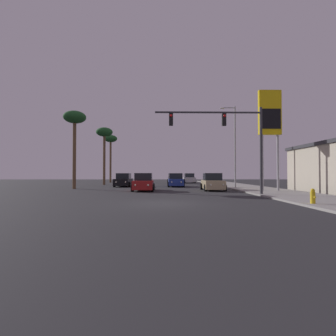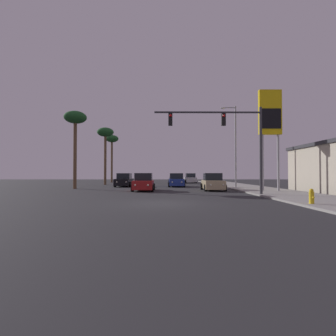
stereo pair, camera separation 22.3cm
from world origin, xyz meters
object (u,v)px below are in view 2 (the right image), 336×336
Objects in this scene: car_red at (144,183)px; car_blue at (176,181)px; fire_hydrant at (312,196)px; palm_tree_mid at (105,135)px; car_tan at (213,183)px; palm_tree_far at (112,141)px; street_lamp at (234,142)px; traffic_light_mast at (229,132)px; palm_tree_near at (75,121)px; gas_station_sign at (270,118)px; car_silver at (190,179)px; car_grey at (174,179)px; car_black at (124,181)px.

car_blue is (3.43, 7.76, 0.00)m from car_red.
palm_tree_mid reaches higher than fire_hydrant.
car_tan is 27.95m from palm_tree_far.
street_lamp is at bearing -159.10° from car_red.
car_tan is 5.71× the size of fire_hydrant.
traffic_light_mast is 0.96× the size of palm_tree_near.
palm_tree_near is (-7.69, 3.24, 6.52)m from car_red.
fire_hydrant is at bearing -101.23° from gas_station_sign.
palm_tree_far is at bearing 90.48° from palm_tree_near.
gas_station_sign is at bearing 101.33° from car_silver.
fire_hydrant is at bearing -63.82° from palm_tree_far.
palm_tree_near reaches higher than traffic_light_mast.
car_grey is 21.79m from palm_tree_near.
palm_tree_near is (-11.28, -17.47, 6.52)m from car_grey.
palm_tree_far is (-19.31, 25.06, 0.98)m from gas_station_sign.
street_lamp is 6.10m from gas_station_sign.
fire_hydrant is 23.88m from palm_tree_near.
traffic_light_mast is at bearing -54.10° from palm_tree_mid.
traffic_light_mast is 8.07m from fire_hydrant.
palm_tree_near is at bearing -9.12° from car_tan.
palm_tree_near reaches higher than fire_hydrant.
car_tan is 0.50× the size of palm_tree_far.
street_lamp is (12.85, -4.16, 4.36)m from car_black.
fire_hydrant is 30.69m from palm_tree_mid.
palm_tree_mid is (-10.18, 5.49, 6.50)m from car_blue.
traffic_light_mast is at bearing -106.78° from street_lamp.
car_red is 0.49× the size of palm_tree_far.
car_blue is at bearing 76.18° from car_silver.
street_lamp reaches higher than car_grey.
palm_tree_near is (-11.12, -4.51, 6.52)m from car_blue.
car_silver is 13.60m from car_blue.
palm_tree_far reaches higher than car_red.
street_lamp is 17.56m from palm_tree_near.
gas_station_sign is at bearing -73.04° from street_lamp.
car_tan is at bearing 102.64° from fire_hydrant.
gas_station_sign is at bearing -14.81° from palm_tree_near.
fire_hydrant is at bearing -41.55° from palm_tree_near.
car_tan is 8.07m from car_blue.
palm_tree_mid is 0.96× the size of palm_tree_far.
car_blue is (-3.00, -13.26, 0.00)m from car_silver.
traffic_light_mast is 0.89× the size of street_lamp.
car_silver is 0.54× the size of traffic_light_mast.
car_silver is at bearing -102.74° from car_blue.
car_silver is 2.85m from car_grey.
car_black is 14.19m from street_lamp.
car_black is 17.34m from traffic_light_mast.
car_red is 8.48m from car_blue.
car_red is 6.69m from car_tan.
car_black is at bearing 62.60° from car_grey.
gas_station_sign is at bearing 109.68° from car_grey.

